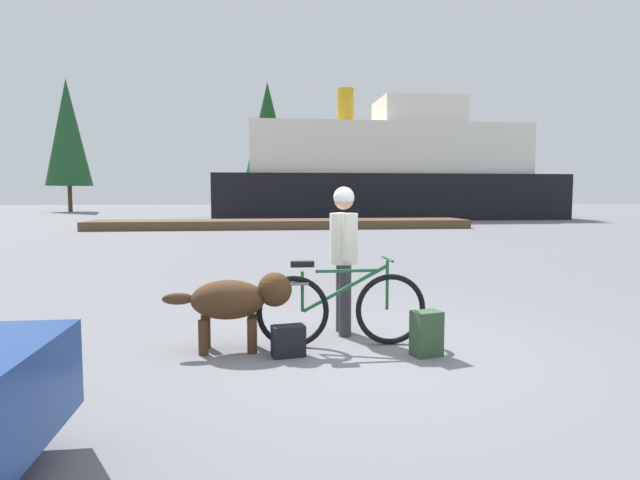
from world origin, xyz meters
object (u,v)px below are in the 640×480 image
Objects in this scene: backpack at (427,333)px; bicycle at (341,308)px; ferry_boat at (386,174)px; dog at (237,300)px; handbag_pannier at (288,341)px; person_cyclist at (344,246)px.

bicycle is at bearing 151.27° from backpack.
ferry_boat is (7.03, 30.19, 2.73)m from backpack.
dog is 0.69m from handbag_pannier.
backpack is at bearing -103.10° from ferry_boat.
handbag_pannier is 0.01× the size of ferry_boat.
handbag_pannier is at bearing -130.66° from person_cyclist.
dog is at bearing -106.64° from ferry_boat.
bicycle is 0.08× the size of ferry_boat.
dog is at bearing -156.55° from person_cyclist.
bicycle is 0.92m from backpack.
backpack is at bearing -53.83° from person_cyclist.
person_cyclist is at bearing 23.45° from dog.
ferry_boat reaches higher than dog.
backpack is at bearing -28.73° from bicycle.
ferry_boat is (7.82, 29.76, 2.55)m from bicycle.
bicycle is at bearing 0.82° from dog.
handbag_pannier is at bearing -152.83° from bicycle.
backpack is 1.37m from handbag_pannier.
bicycle is 1.37× the size of dog.
person_cyclist is (0.11, 0.50, 0.60)m from bicycle.
ferry_boat is (7.71, 29.26, 1.94)m from person_cyclist.
backpack is (0.68, -0.93, -0.79)m from person_cyclist.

